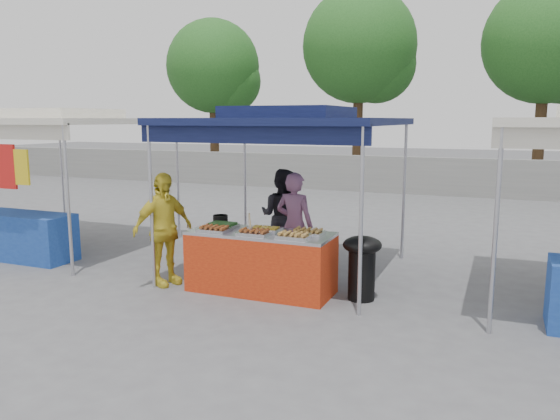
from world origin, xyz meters
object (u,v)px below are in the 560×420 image
at_px(cooking_pot, 220,219).
at_px(helper_man, 282,216).
at_px(vendor_woman, 294,226).
at_px(vendor_table, 261,262).
at_px(customer_person, 163,229).
at_px(wok_burner, 362,262).

xyz_separation_m(cooking_pot, helper_man, (0.45, 1.32, -0.13)).
xyz_separation_m(cooking_pot, vendor_woman, (1.00, 0.47, -0.11)).
xyz_separation_m(vendor_table, helper_man, (-0.36, 1.65, 0.36)).
height_order(vendor_woman, customer_person, customer_person).
bearing_deg(cooking_pot, helper_man, 71.11).
height_order(vendor_table, cooking_pot, cooking_pot).
distance_m(helper_man, customer_person, 2.17).
xyz_separation_m(wok_burner, customer_person, (-2.82, -0.43, 0.31)).
bearing_deg(cooking_pot, vendor_woman, 25.16).
bearing_deg(customer_person, wok_burner, -58.58).
distance_m(vendor_table, customer_person, 1.51).
bearing_deg(customer_person, vendor_woman, -35.00).
xyz_separation_m(vendor_table, customer_person, (-1.44, -0.23, 0.40)).
height_order(wok_burner, customer_person, customer_person).
relative_size(vendor_woman, helper_man, 1.03).
bearing_deg(helper_man, cooking_pot, 70.39).
xyz_separation_m(vendor_table, vendor_woman, (0.19, 0.80, 0.38)).
bearing_deg(customer_person, helper_man, -7.20).
xyz_separation_m(cooking_pot, customer_person, (-0.63, -0.56, -0.09)).
relative_size(cooking_pot, vendor_woman, 0.14).
xyz_separation_m(vendor_table, cooking_pot, (-0.81, 0.33, 0.49)).
relative_size(vendor_table, helper_man, 1.27).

